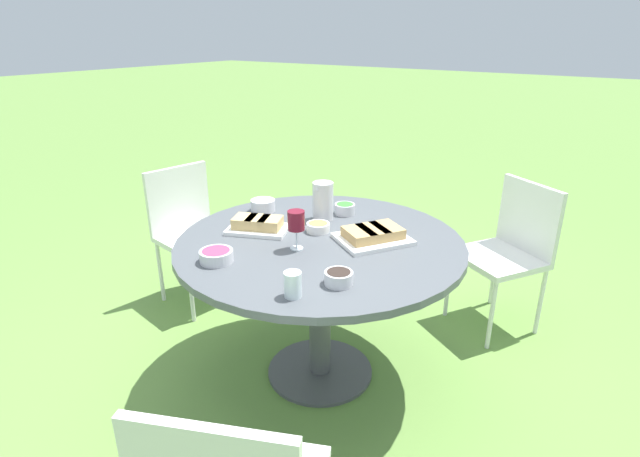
{
  "coord_description": "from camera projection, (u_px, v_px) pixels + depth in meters",
  "views": [
    {
      "loc": [
        1.81,
        1.25,
        1.71
      ],
      "look_at": [
        0.0,
        0.0,
        0.83
      ],
      "focal_mm": 28.0,
      "sensor_mm": 36.0,
      "label": 1
    }
  ],
  "objects": [
    {
      "name": "ground_plane",
      "position": [
        320.0,
        372.0,
        2.68
      ],
      "size": [
        40.0,
        40.0,
        0.0
      ],
      "primitive_type": "plane",
      "color": "#668E42"
    },
    {
      "name": "bowl_dip_red",
      "position": [
        216.0,
        255.0,
        2.16
      ],
      "size": [
        0.15,
        0.15,
        0.05
      ],
      "color": "silver",
      "rests_on": "dining_table"
    },
    {
      "name": "bowl_fries",
      "position": [
        318.0,
        227.0,
        2.48
      ],
      "size": [
        0.12,
        0.12,
        0.05
      ],
      "color": "white",
      "rests_on": "dining_table"
    },
    {
      "name": "wine_glass",
      "position": [
        296.0,
        222.0,
        2.24
      ],
      "size": [
        0.08,
        0.08,
        0.19
      ],
      "color": "silver",
      "rests_on": "dining_table"
    },
    {
      "name": "cup_water_near",
      "position": [
        293.0,
        284.0,
        1.87
      ],
      "size": [
        0.07,
        0.07,
        0.1
      ],
      "color": "silver",
      "rests_on": "dining_table"
    },
    {
      "name": "bowl_olives",
      "position": [
        339.0,
        277.0,
        1.97
      ],
      "size": [
        0.11,
        0.11,
        0.05
      ],
      "color": "silver",
      "rests_on": "dining_table"
    },
    {
      "name": "bowl_salad",
      "position": [
        345.0,
        208.0,
        2.71
      ],
      "size": [
        0.11,
        0.11,
        0.06
      ],
      "color": "silver",
      "rests_on": "dining_table"
    },
    {
      "name": "handbag",
      "position": [
        344.0,
        250.0,
        3.83
      ],
      "size": [
        0.3,
        0.14,
        0.37
      ],
      "color": "brown",
      "rests_on": "ground_plane"
    },
    {
      "name": "platter_bread_main",
      "position": [
        373.0,
        235.0,
        2.37
      ],
      "size": [
        0.42,
        0.39,
        0.07
      ],
      "color": "white",
      "rests_on": "dining_table"
    },
    {
      "name": "bowl_dip_cream",
      "position": [
        263.0,
        205.0,
        2.76
      ],
      "size": [
        0.13,
        0.13,
        0.07
      ],
      "color": "silver",
      "rests_on": "dining_table"
    },
    {
      "name": "chair_near_left",
      "position": [
        510.0,
        244.0,
        2.95
      ],
      "size": [
        0.59,
        0.59,
        0.89
      ],
      "color": "silver",
      "rests_on": "ground_plane"
    },
    {
      "name": "dining_table",
      "position": [
        320.0,
        261.0,
        2.43
      ],
      "size": [
        1.38,
        1.38,
        0.77
      ],
      "color": "#4C4C51",
      "rests_on": "ground_plane"
    },
    {
      "name": "platter_charcuterie",
      "position": [
        258.0,
        225.0,
        2.48
      ],
      "size": [
        0.29,
        0.35,
        0.07
      ],
      "color": "white",
      "rests_on": "dining_table"
    },
    {
      "name": "chair_near_right",
      "position": [
        190.0,
        224.0,
        3.25
      ],
      "size": [
        0.5,
        0.49,
        0.89
      ],
      "color": "silver",
      "rests_on": "ground_plane"
    },
    {
      "name": "water_pitcher",
      "position": [
        323.0,
        201.0,
        2.61
      ],
      "size": [
        0.12,
        0.11,
        0.2
      ],
      "color": "silver",
      "rests_on": "dining_table"
    }
  ]
}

